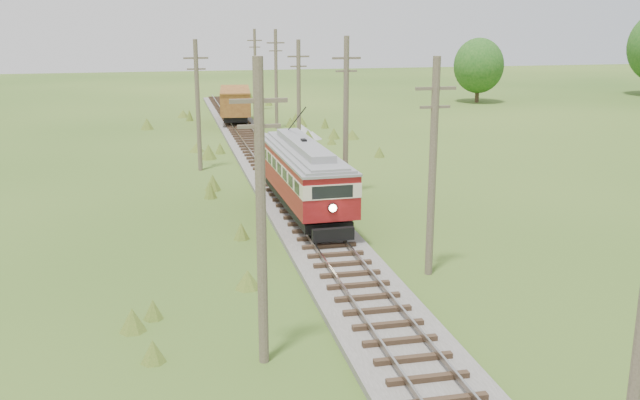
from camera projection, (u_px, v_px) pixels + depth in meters
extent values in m
cube|color=#605B54|center=(282.00, 185.00, 42.99)|extent=(3.60, 96.00, 0.25)
cube|color=#726659|center=(270.00, 180.00, 42.74)|extent=(0.08, 96.00, 0.17)
cube|color=#726659|center=(293.00, 179.00, 43.04)|extent=(0.08, 96.00, 0.17)
cube|color=#2D2116|center=(281.00, 182.00, 42.93)|extent=(2.40, 96.00, 0.16)
cube|color=black|center=(304.00, 200.00, 36.13)|extent=(2.46, 10.30, 0.42)
cube|color=maroon|center=(304.00, 182.00, 35.89)|extent=(2.88, 11.20, 1.02)
cube|color=beige|center=(304.00, 166.00, 35.68)|extent=(2.90, 11.26, 0.65)
cube|color=black|center=(304.00, 166.00, 35.68)|extent=(2.92, 10.76, 0.51)
cube|color=maroon|center=(304.00, 157.00, 35.57)|extent=(2.88, 11.20, 0.28)
cube|color=gray|center=(304.00, 151.00, 35.49)|extent=(2.93, 11.32, 0.35)
cube|color=gray|center=(304.00, 145.00, 35.41)|extent=(1.38, 8.38, 0.37)
sphere|color=#FFF2BF|center=(333.00, 208.00, 30.55)|extent=(0.33, 0.33, 0.33)
cylinder|color=black|center=(297.00, 119.00, 36.72)|extent=(0.16, 4.33, 1.79)
cylinder|color=black|center=(310.00, 225.00, 32.01)|extent=(0.13, 0.75, 0.74)
cylinder|color=black|center=(339.00, 223.00, 32.34)|extent=(0.13, 0.75, 0.74)
cylinder|color=black|center=(276.00, 183.00, 39.94)|extent=(0.13, 0.75, 0.74)
cylinder|color=black|center=(300.00, 182.00, 40.26)|extent=(0.13, 0.75, 0.74)
cube|color=black|center=(236.00, 114.00, 67.87)|extent=(2.85, 7.58, 0.51)
cube|color=brown|center=(235.00, 101.00, 67.55)|extent=(3.46, 8.46, 2.06)
cube|color=brown|center=(235.00, 89.00, 67.28)|extent=(3.53, 8.62, 0.12)
cylinder|color=black|center=(227.00, 118.00, 65.39)|extent=(0.20, 0.83, 0.82)
cylinder|color=black|center=(244.00, 117.00, 65.57)|extent=(0.20, 0.83, 0.82)
cylinder|color=black|center=(228.00, 111.00, 70.14)|extent=(0.20, 0.83, 0.82)
cylinder|color=black|center=(243.00, 110.00, 70.32)|extent=(0.20, 0.83, 0.82)
cone|color=gray|center=(301.00, 131.00, 60.49)|extent=(2.98, 2.98, 1.12)
cone|color=gray|center=(312.00, 135.00, 59.82)|extent=(1.68, 1.68, 0.65)
cylinder|color=brown|center=(433.00, 169.00, 27.50)|extent=(0.30, 0.30, 8.60)
cube|color=brown|center=(436.00, 88.00, 26.73)|extent=(1.60, 0.12, 0.12)
cube|color=brown|center=(435.00, 107.00, 26.90)|extent=(1.20, 0.10, 0.10)
cylinder|color=brown|center=(346.00, 118.00, 39.72)|extent=(0.30, 0.30, 9.00)
cube|color=brown|center=(346.00, 58.00, 38.89)|extent=(1.60, 0.12, 0.12)
cube|color=brown|center=(346.00, 71.00, 39.07)|extent=(1.20, 0.10, 0.10)
cylinder|color=brown|center=(299.00, 98.00, 52.04)|extent=(0.30, 0.30, 8.40)
cube|color=brown|center=(298.00, 56.00, 51.29)|extent=(1.60, 0.12, 0.12)
cube|color=brown|center=(299.00, 66.00, 51.46)|extent=(1.20, 0.10, 0.10)
cylinder|color=brown|center=(276.00, 80.00, 64.35)|extent=(0.30, 0.30, 8.90)
cube|color=brown|center=(276.00, 43.00, 63.53)|extent=(1.60, 0.12, 0.12)
cube|color=brown|center=(276.00, 51.00, 63.71)|extent=(1.20, 0.10, 0.10)
cylinder|color=brown|center=(255.00, 70.00, 76.62)|extent=(0.30, 0.30, 8.70)
cube|color=brown|center=(255.00, 40.00, 75.83)|extent=(1.60, 0.12, 0.12)
cube|color=brown|center=(255.00, 47.00, 76.01)|extent=(1.20, 0.10, 0.10)
cylinder|color=brown|center=(261.00, 217.00, 20.22)|extent=(0.30, 0.30, 9.00)
cube|color=brown|center=(259.00, 101.00, 19.39)|extent=(1.60, 0.12, 0.12)
cube|color=brown|center=(259.00, 126.00, 19.56)|extent=(1.20, 0.10, 0.10)
cylinder|color=brown|center=(198.00, 106.00, 46.67)|extent=(0.30, 0.30, 8.60)
cube|color=brown|center=(196.00, 58.00, 45.89)|extent=(1.60, 0.12, 0.12)
cube|color=brown|center=(196.00, 69.00, 46.07)|extent=(1.20, 0.10, 0.10)
cylinder|color=#38281C|center=(477.00, 92.00, 84.89)|extent=(0.50, 0.50, 2.52)
ellipsoid|color=#164916|center=(479.00, 66.00, 84.12)|extent=(5.88, 5.88, 6.47)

